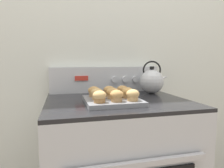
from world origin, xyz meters
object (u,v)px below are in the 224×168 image
(muffin_r2_c1, at_px, (109,91))
(muffin_r2_c2, at_px, (122,90))
(muffin_r0_c0, at_px, (100,97))
(tea_kettle, at_px, (152,81))
(muffin_r2_c0, at_px, (94,91))
(muffin_r1_c2, at_px, (127,93))
(muffin_r1_c1, at_px, (113,93))
(muffin_r0_c1, at_px, (117,96))
(muffin_r1_c0, at_px, (97,94))
(muffin_r0_c2, at_px, (133,95))
(muffin_pan, at_px, (112,101))

(muffin_r2_c1, height_order, muffin_r2_c2, same)
(muffin_r0_c0, relative_size, tea_kettle, 0.29)
(muffin_r2_c0, distance_m, muffin_r2_c1, 0.08)
(muffin_r1_c2, bearing_deg, muffin_r1_c1, 178.06)
(muffin_r0_c1, bearing_deg, muffin_r1_c0, 134.99)
(muffin_r1_c2, bearing_deg, muffin_r1_c0, -179.96)
(muffin_r0_c0, relative_size, muffin_r0_c2, 1.00)
(muffin_r0_c2, bearing_deg, muffin_r1_c1, 134.25)
(muffin_r0_c1, xyz_separation_m, muffin_r1_c1, (0.00, 0.08, 0.00))
(muffin_r2_c1, bearing_deg, muffin_r1_c2, -44.86)
(muffin_pan, distance_m, tea_kettle, 0.41)
(muffin_r0_c1, height_order, muffin_r2_c2, same)
(muffin_r1_c0, height_order, tea_kettle, tea_kettle)
(muffin_r1_c2, bearing_deg, muffin_r2_c0, 153.54)
(muffin_r0_c2, bearing_deg, muffin_r2_c2, 90.85)
(muffin_r0_c0, distance_m, muffin_r1_c2, 0.18)
(muffin_r0_c1, bearing_deg, muffin_r1_c2, 44.93)
(muffin_r2_c1, distance_m, muffin_r2_c2, 0.08)
(muffin_pan, bearing_deg, muffin_r1_c0, 179.85)
(muffin_r2_c2, bearing_deg, muffin_r0_c2, -89.15)
(muffin_r1_c0, distance_m, muffin_r2_c2, 0.18)
(muffin_r0_c1, relative_size, muffin_r2_c1, 1.00)
(muffin_r0_c0, height_order, muffin_r0_c2, same)
(muffin_r0_c0, height_order, muffin_r1_c0, same)
(muffin_r0_c1, distance_m, muffin_r1_c2, 0.11)
(muffin_r1_c0, bearing_deg, tea_kettle, 30.05)
(muffin_r1_c0, relative_size, tea_kettle, 0.29)
(muffin_r1_c2, xyz_separation_m, muffin_r2_c1, (-0.08, 0.08, 0.00))
(muffin_r0_c2, distance_m, tea_kettle, 0.40)
(muffin_r2_c2, bearing_deg, muffin_r2_c1, -178.47)
(muffin_r0_c1, relative_size, muffin_r2_c2, 1.00)
(muffin_r0_c0, relative_size, muffin_r1_c1, 1.00)
(muffin_r0_c2, height_order, tea_kettle, tea_kettle)
(muffin_r0_c1, height_order, tea_kettle, tea_kettle)
(muffin_r0_c2, distance_m, muffin_r1_c1, 0.11)
(muffin_pan, xyz_separation_m, muffin_r1_c1, (0.00, 0.00, 0.04))
(muffin_r1_c1, bearing_deg, muffin_r1_c0, -178.00)
(muffin_r1_c0, bearing_deg, muffin_r2_c0, 92.27)
(muffin_r1_c0, xyz_separation_m, muffin_r2_c1, (0.08, 0.08, 0.00))
(muffin_pan, relative_size, muffin_r2_c2, 4.34)
(muffin_r1_c0, bearing_deg, muffin_r2_c2, 27.10)
(muffin_r1_c1, relative_size, muffin_r2_c0, 1.00)
(muffin_pan, distance_m, muffin_r2_c2, 0.12)
(muffin_r2_c0, relative_size, muffin_r2_c1, 1.00)
(muffin_pan, relative_size, muffin_r1_c1, 4.34)
(muffin_pan, xyz_separation_m, muffin_r2_c0, (-0.08, 0.08, 0.04))
(muffin_r0_c0, relative_size, muffin_r0_c1, 1.00)
(muffin_r1_c0, relative_size, muffin_r2_c1, 1.00)
(muffin_r0_c2, bearing_deg, muffin_r1_c2, 90.31)
(muffin_r0_c1, bearing_deg, muffin_r2_c0, 117.26)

